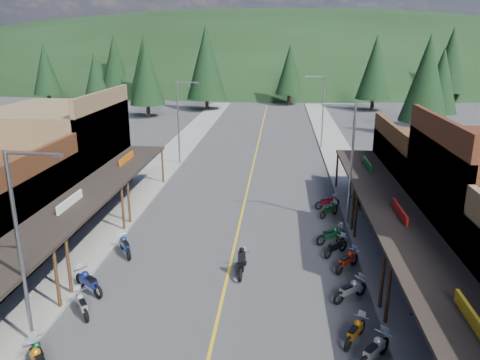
% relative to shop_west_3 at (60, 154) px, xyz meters
% --- Properties ---
extents(ground, '(220.00, 220.00, 0.00)m').
position_rel_shop_west_3_xyz_m(ground, '(13.78, -11.30, -3.52)').
color(ground, '#38383A').
rests_on(ground, ground).
extents(centerline, '(0.15, 90.00, 0.01)m').
position_rel_shop_west_3_xyz_m(centerline, '(13.78, 8.70, -3.51)').
color(centerline, gold).
rests_on(centerline, ground).
extents(sidewalk_west, '(3.40, 94.00, 0.15)m').
position_rel_shop_west_3_xyz_m(sidewalk_west, '(5.08, 8.70, -3.44)').
color(sidewalk_west, gray).
rests_on(sidewalk_west, ground).
extents(sidewalk_east, '(3.40, 94.00, 0.15)m').
position_rel_shop_west_3_xyz_m(sidewalk_east, '(22.48, 8.70, -3.44)').
color(sidewalk_east, gray).
rests_on(sidewalk_east, ground).
extents(shop_west_3, '(10.90, 10.20, 8.20)m').
position_rel_shop_west_3_xyz_m(shop_west_3, '(0.00, 0.00, 0.00)').
color(shop_west_3, brown).
rests_on(shop_west_3, ground).
extents(shop_east_3, '(10.90, 10.20, 6.20)m').
position_rel_shop_west_3_xyz_m(shop_east_3, '(27.54, 0.00, -0.99)').
color(shop_east_3, '#4C2D16').
rests_on(shop_east_3, ground).
extents(streetlight_0, '(2.16, 0.18, 8.00)m').
position_rel_shop_west_3_xyz_m(streetlight_0, '(6.83, -17.30, 0.94)').
color(streetlight_0, gray).
rests_on(streetlight_0, ground).
extents(streetlight_1, '(2.16, 0.18, 8.00)m').
position_rel_shop_west_3_xyz_m(streetlight_1, '(6.83, 10.70, 0.94)').
color(streetlight_1, gray).
rests_on(streetlight_1, ground).
extents(streetlight_2, '(2.16, 0.18, 8.00)m').
position_rel_shop_west_3_xyz_m(streetlight_2, '(20.74, -3.30, 0.94)').
color(streetlight_2, gray).
rests_on(streetlight_2, ground).
extents(streetlight_3, '(2.16, 0.18, 8.00)m').
position_rel_shop_west_3_xyz_m(streetlight_3, '(20.74, 18.70, 0.94)').
color(streetlight_3, gray).
rests_on(streetlight_3, ground).
extents(ridge_hill, '(310.00, 140.00, 60.00)m').
position_rel_shop_west_3_xyz_m(ridge_hill, '(13.78, 123.70, -3.52)').
color(ridge_hill, black).
rests_on(ridge_hill, ground).
extents(pine_0, '(5.04, 5.04, 11.00)m').
position_rel_shop_west_3_xyz_m(pine_0, '(-26.22, 50.70, 2.96)').
color(pine_0, black).
rests_on(pine_0, ground).
extents(pine_1, '(5.88, 5.88, 12.50)m').
position_rel_shop_west_3_xyz_m(pine_1, '(-10.22, 58.70, 3.72)').
color(pine_1, black).
rests_on(pine_1, ground).
extents(pine_2, '(6.72, 6.72, 14.00)m').
position_rel_shop_west_3_xyz_m(pine_2, '(3.78, 46.70, 4.47)').
color(pine_2, black).
rests_on(pine_2, ground).
extents(pine_3, '(5.04, 5.04, 11.00)m').
position_rel_shop_west_3_xyz_m(pine_3, '(17.78, 54.70, 2.96)').
color(pine_3, black).
rests_on(pine_3, ground).
extents(pine_4, '(5.88, 5.88, 12.50)m').
position_rel_shop_west_3_xyz_m(pine_4, '(31.78, 48.70, 3.72)').
color(pine_4, black).
rests_on(pine_4, ground).
extents(pine_5, '(6.72, 6.72, 14.00)m').
position_rel_shop_west_3_xyz_m(pine_5, '(47.78, 60.70, 4.47)').
color(pine_5, black).
rests_on(pine_5, ground).
extents(pine_7, '(5.88, 5.88, 12.50)m').
position_rel_shop_west_3_xyz_m(pine_7, '(-18.22, 64.70, 3.72)').
color(pine_7, black).
rests_on(pine_7, ground).
extents(pine_8, '(4.48, 4.48, 10.00)m').
position_rel_shop_west_3_xyz_m(pine_8, '(-8.22, 28.70, 2.46)').
color(pine_8, black).
rests_on(pine_8, ground).
extents(pine_9, '(4.93, 4.93, 10.80)m').
position_rel_shop_west_3_xyz_m(pine_9, '(37.78, 33.70, 2.86)').
color(pine_9, black).
rests_on(pine_9, ground).
extents(pine_10, '(5.38, 5.38, 11.60)m').
position_rel_shop_west_3_xyz_m(pine_10, '(-4.22, 38.70, 3.27)').
color(pine_10, black).
rests_on(pine_10, ground).
extents(pine_11, '(5.82, 5.82, 12.40)m').
position_rel_shop_west_3_xyz_m(pine_11, '(33.78, 26.70, 3.67)').
color(pine_11, black).
rests_on(pine_11, ground).
extents(bike_west_5, '(1.71, 1.87, 1.09)m').
position_rel_shop_west_3_xyz_m(bike_west_5, '(7.53, -18.44, -2.98)').
color(bike_west_5, '#0E4826').
rests_on(bike_west_5, ground).
extents(bike_west_6, '(1.67, 1.94, 1.11)m').
position_rel_shop_west_3_xyz_m(bike_west_6, '(7.76, -15.02, -2.97)').
color(bike_west_6, '#A1A1A6').
rests_on(bike_west_6, ground).
extents(bike_west_7, '(2.22, 1.94, 1.27)m').
position_rel_shop_west_3_xyz_m(bike_west_7, '(7.33, -13.20, -2.88)').
color(bike_west_7, navy).
rests_on(bike_west_7, ground).
extents(bike_west_8, '(1.77, 2.23, 1.24)m').
position_rel_shop_west_3_xyz_m(bike_west_8, '(7.74, -9.00, -2.90)').
color(bike_west_8, navy).
rests_on(bike_west_8, ground).
extents(bike_east_5, '(1.90, 2.10, 1.22)m').
position_rel_shop_west_3_xyz_m(bike_east_5, '(20.03, -17.23, -2.91)').
color(bike_east_5, '#ABAAAF').
rests_on(bike_east_5, ground).
extents(bike_east_6, '(1.52, 1.96, 1.09)m').
position_rel_shop_west_3_xyz_m(bike_east_6, '(19.51, -16.01, -2.97)').
color(bike_east_6, '#A5620B').
rests_on(bike_east_6, ground).
extents(bike_east_7, '(2.02, 1.79, 1.16)m').
position_rel_shop_west_3_xyz_m(bike_east_7, '(19.75, -12.79, -2.94)').
color(bike_east_7, gray).
rests_on(bike_east_7, ground).
extents(bike_east_8, '(1.84, 2.05, 1.19)m').
position_rel_shop_west_3_xyz_m(bike_east_8, '(20.00, -9.77, -2.93)').
color(bike_east_8, '#AB260C').
rests_on(bike_east_8, ground).
extents(bike_east_9, '(1.85, 1.98, 1.16)m').
position_rel_shop_west_3_xyz_m(bike_east_9, '(19.60, -8.02, -2.94)').
color(bike_east_9, black).
rests_on(bike_east_9, ground).
extents(bike_east_10, '(2.14, 1.69, 1.19)m').
position_rel_shop_west_3_xyz_m(bike_east_10, '(19.51, -6.42, -2.92)').
color(bike_east_10, '#0D4321').
rests_on(bike_east_10, ground).
extents(bike_east_11, '(1.71, 1.82, 1.07)m').
position_rel_shop_west_3_xyz_m(bike_east_11, '(19.80, -2.00, -2.98)').
color(bike_east_11, '#0C3C14').
rests_on(bike_east_11, ground).
extents(bike_east_12, '(2.03, 1.44, 1.11)m').
position_rel_shop_west_3_xyz_m(bike_east_12, '(19.83, -0.39, -2.96)').
color(bike_east_12, maroon).
rests_on(bike_east_12, ground).
extents(rider_on_bike, '(0.75, 2.16, 1.63)m').
position_rel_shop_west_3_xyz_m(rider_on_bike, '(14.52, -10.74, -2.87)').
color(rider_on_bike, black).
rests_on(rider_on_bike, ground).
extents(pedestrian_east_a, '(0.52, 0.68, 1.68)m').
position_rel_shop_west_3_xyz_m(pedestrian_east_a, '(22.33, -13.89, -2.53)').
color(pedestrian_east_a, '#261C2A').
rests_on(pedestrian_east_a, sidewalk_east).
extents(pedestrian_east_b, '(1.03, 0.84, 1.85)m').
position_rel_shop_west_3_xyz_m(pedestrian_east_b, '(21.72, -0.87, -2.44)').
color(pedestrian_east_b, '#503932').
rests_on(pedestrian_east_b, sidewalk_east).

